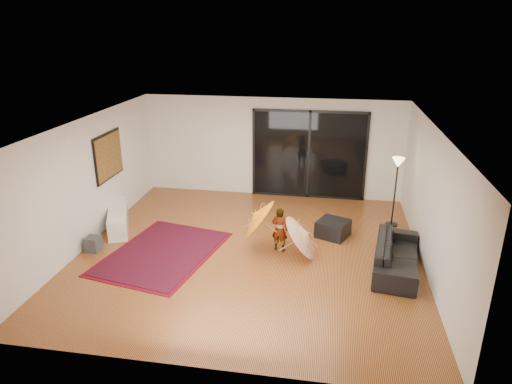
% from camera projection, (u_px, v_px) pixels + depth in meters
% --- Properties ---
extents(floor, '(7.00, 7.00, 0.00)m').
position_uv_depth(floor, '(249.00, 252.00, 9.60)').
color(floor, '#AE662F').
rests_on(floor, ground).
extents(ceiling, '(7.00, 7.00, 0.00)m').
position_uv_depth(ceiling, '(249.00, 125.00, 8.66)').
color(ceiling, white).
rests_on(ceiling, wall_back).
extents(wall_back, '(7.00, 0.00, 7.00)m').
position_uv_depth(wall_back, '(272.00, 147.00, 12.36)').
color(wall_back, silver).
rests_on(wall_back, floor).
extents(wall_front, '(7.00, 0.00, 7.00)m').
position_uv_depth(wall_front, '(201.00, 285.00, 5.89)').
color(wall_front, silver).
rests_on(wall_front, floor).
extents(wall_left, '(0.00, 7.00, 7.00)m').
position_uv_depth(wall_left, '(87.00, 182.00, 9.67)').
color(wall_left, silver).
rests_on(wall_left, floor).
extents(wall_right, '(0.00, 7.00, 7.00)m').
position_uv_depth(wall_right, '(432.00, 202.00, 8.59)').
color(wall_right, silver).
rests_on(wall_right, floor).
extents(sliding_door, '(3.06, 0.07, 2.40)m').
position_uv_depth(sliding_door, '(309.00, 155.00, 12.23)').
color(sliding_door, black).
rests_on(sliding_door, wall_back).
extents(painting, '(0.04, 1.28, 1.08)m').
position_uv_depth(painting, '(109.00, 156.00, 10.48)').
color(painting, black).
rests_on(painting, wall_left).
extents(media_console, '(1.05, 1.68, 0.46)m').
position_uv_depth(media_console, '(118.00, 218.00, 10.67)').
color(media_console, white).
rests_on(media_console, floor).
extents(speaker, '(0.29, 0.29, 0.32)m').
position_uv_depth(speaker, '(93.00, 244.00, 9.58)').
color(speaker, '#424244').
rests_on(speaker, floor).
extents(persian_rug, '(2.50, 3.11, 0.02)m').
position_uv_depth(persian_rug, '(163.00, 253.00, 9.53)').
color(persian_rug, '#5C0716').
rests_on(persian_rug, floor).
extents(sofa, '(1.08, 2.12, 0.59)m').
position_uv_depth(sofa, '(397.00, 255.00, 8.84)').
color(sofa, black).
rests_on(sofa, floor).
extents(ottoman, '(0.84, 0.84, 0.37)m').
position_uv_depth(ottoman, '(333.00, 228.00, 10.25)').
color(ottoman, black).
rests_on(ottoman, floor).
extents(floor_lamp, '(0.29, 0.29, 1.66)m').
position_uv_depth(floor_lamp, '(397.00, 173.00, 10.42)').
color(floor_lamp, black).
rests_on(floor_lamp, floor).
extents(child, '(0.39, 0.30, 0.96)m').
position_uv_depth(child, '(280.00, 230.00, 9.51)').
color(child, '#999999').
rests_on(child, floor).
extents(parasol_orange, '(0.71, 0.94, 0.92)m').
position_uv_depth(parasol_orange, '(253.00, 218.00, 9.46)').
color(parasol_orange, orange).
rests_on(parasol_orange, child).
extents(parasol_white, '(0.76, 1.01, 1.00)m').
position_uv_depth(parasol_white, '(308.00, 234.00, 9.27)').
color(parasol_white, white).
rests_on(parasol_white, floor).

